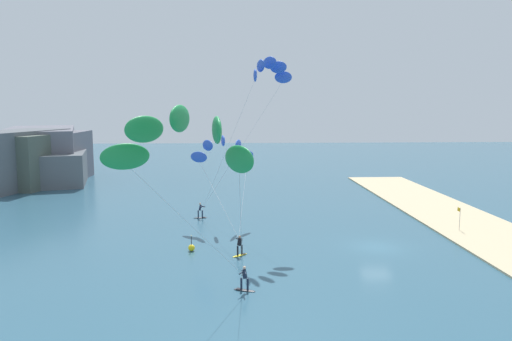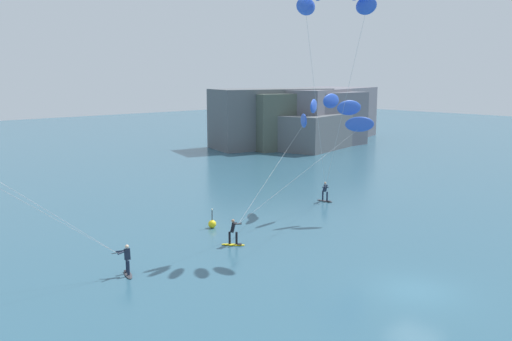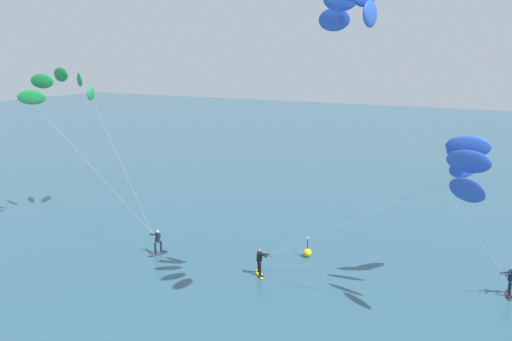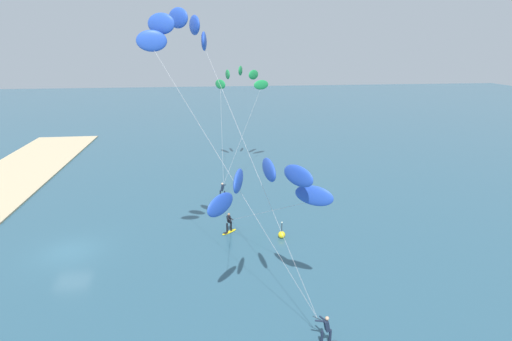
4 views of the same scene
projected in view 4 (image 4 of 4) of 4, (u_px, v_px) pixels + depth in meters
name	position (u px, v px, depth m)	size (l,w,h in m)	color
ground_plane	(69.00, 252.00, 30.18)	(240.00, 240.00, 0.00)	#2D566B
kitesurfer_nearshore	(240.00, 81.00, 47.68)	(13.00, 6.96, 12.13)	#333338
kitesurfer_mid_water	(185.00, 42.00, 22.61)	(9.88, 9.86, 16.50)	#333338
kitesurfer_far_out	(267.00, 187.00, 21.15)	(12.90, 6.66, 9.16)	yellow
marker_buoy	(282.00, 234.00, 32.25)	(0.56, 0.56, 1.38)	yellow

